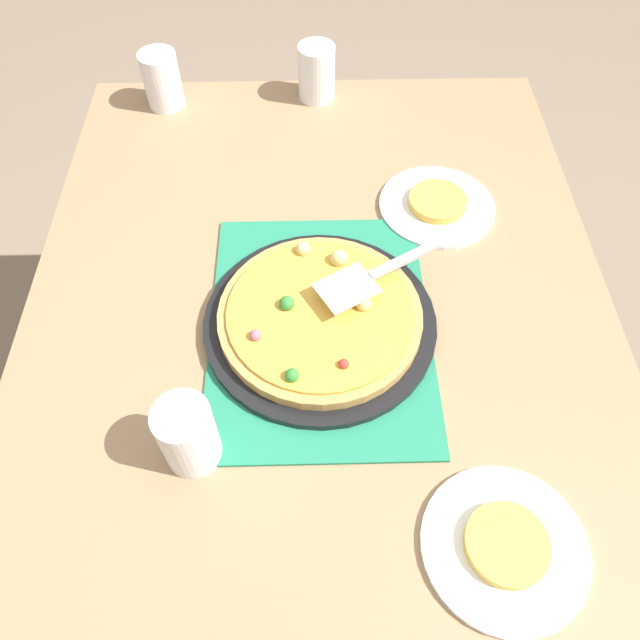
{
  "coord_description": "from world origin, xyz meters",
  "views": [
    {
      "loc": [
        0.58,
        -0.01,
        1.57
      ],
      "look_at": [
        0.0,
        0.0,
        0.77
      ],
      "focal_mm": 34.14,
      "sensor_mm": 36.0,
      "label": 1
    }
  ],
  "objects_px": {
    "pizza_pan": "(320,322)",
    "pizza": "(320,315)",
    "cup_corner": "(188,435)",
    "served_slice_right": "(507,544)",
    "served_slice_left": "(438,201)",
    "pizza_server": "(372,276)",
    "plate_far_right": "(504,547)",
    "cup_far": "(317,73)",
    "plate_near_left": "(437,206)",
    "cup_near": "(162,80)"
  },
  "relations": [
    {
      "from": "pizza_pan",
      "to": "pizza",
      "type": "distance_m",
      "value": 0.02
    },
    {
      "from": "cup_corner",
      "to": "served_slice_right",
      "type": "bearing_deg",
      "value": 71.11
    },
    {
      "from": "served_slice_left",
      "to": "pizza_server",
      "type": "height_order",
      "value": "pizza_server"
    },
    {
      "from": "plate_far_right",
      "to": "pizza_server",
      "type": "height_order",
      "value": "pizza_server"
    },
    {
      "from": "plate_far_right",
      "to": "pizza_server",
      "type": "xyz_separation_m",
      "value": [
        -0.41,
        -0.15,
        0.07
      ]
    },
    {
      "from": "pizza",
      "to": "cup_far",
      "type": "relative_size",
      "value": 2.75
    },
    {
      "from": "cup_far",
      "to": "served_slice_right",
      "type": "bearing_deg",
      "value": 12.78
    },
    {
      "from": "plate_near_left",
      "to": "plate_far_right",
      "type": "xyz_separation_m",
      "value": [
        0.63,
        0.0,
        0.0
      ]
    },
    {
      "from": "plate_near_left",
      "to": "served_slice_right",
      "type": "xyz_separation_m",
      "value": [
        0.63,
        0.0,
        0.01
      ]
    },
    {
      "from": "served_slice_right",
      "to": "cup_near",
      "type": "xyz_separation_m",
      "value": [
        -0.98,
        -0.56,
        0.04
      ]
    },
    {
      "from": "served_slice_right",
      "to": "pizza_server",
      "type": "relative_size",
      "value": 0.5
    },
    {
      "from": "pizza_pan",
      "to": "cup_near",
      "type": "distance_m",
      "value": 0.7
    },
    {
      "from": "served_slice_left",
      "to": "pizza",
      "type": "bearing_deg",
      "value": -40.17
    },
    {
      "from": "cup_near",
      "to": "pizza_server",
      "type": "height_order",
      "value": "cup_near"
    },
    {
      "from": "plate_near_left",
      "to": "served_slice_left",
      "type": "xyz_separation_m",
      "value": [
        0.0,
        0.0,
        0.01
      ]
    },
    {
      "from": "cup_corner",
      "to": "pizza",
      "type": "bearing_deg",
      "value": 139.71
    },
    {
      "from": "pizza_pan",
      "to": "served_slice_right",
      "type": "relative_size",
      "value": 3.45
    },
    {
      "from": "pizza_pan",
      "to": "pizza_server",
      "type": "distance_m",
      "value": 0.11
    },
    {
      "from": "plate_near_left",
      "to": "served_slice_left",
      "type": "height_order",
      "value": "served_slice_left"
    },
    {
      "from": "served_slice_left",
      "to": "served_slice_right",
      "type": "bearing_deg",
      "value": 0.3
    },
    {
      "from": "plate_far_right",
      "to": "pizza_server",
      "type": "distance_m",
      "value": 0.44
    },
    {
      "from": "pizza_pan",
      "to": "served_slice_left",
      "type": "bearing_deg",
      "value": 139.94
    },
    {
      "from": "pizza",
      "to": "plate_near_left",
      "type": "bearing_deg",
      "value": 139.83
    },
    {
      "from": "cup_near",
      "to": "pizza_server",
      "type": "distance_m",
      "value": 0.7
    },
    {
      "from": "plate_near_left",
      "to": "cup_near",
      "type": "bearing_deg",
      "value": -121.62
    },
    {
      "from": "plate_far_right",
      "to": "served_slice_right",
      "type": "distance_m",
      "value": 0.01
    },
    {
      "from": "served_slice_left",
      "to": "pizza_server",
      "type": "distance_m",
      "value": 0.27
    },
    {
      "from": "cup_near",
      "to": "cup_corner",
      "type": "distance_m",
      "value": 0.85
    },
    {
      "from": "plate_near_left",
      "to": "pizza_server",
      "type": "xyz_separation_m",
      "value": [
        0.22,
        -0.15,
        0.07
      ]
    },
    {
      "from": "served_slice_right",
      "to": "cup_corner",
      "type": "distance_m",
      "value": 0.44
    },
    {
      "from": "plate_near_left",
      "to": "served_slice_left",
      "type": "bearing_deg",
      "value": 0.0
    },
    {
      "from": "cup_near",
      "to": "plate_near_left",
      "type": "bearing_deg",
      "value": 58.38
    },
    {
      "from": "pizza_pan",
      "to": "plate_near_left",
      "type": "distance_m",
      "value": 0.36
    },
    {
      "from": "cup_near",
      "to": "pizza_server",
      "type": "relative_size",
      "value": 0.55
    },
    {
      "from": "plate_far_right",
      "to": "cup_far",
      "type": "bearing_deg",
      "value": -167.22
    },
    {
      "from": "served_slice_left",
      "to": "pizza_server",
      "type": "relative_size",
      "value": 0.5
    },
    {
      "from": "pizza",
      "to": "pizza_server",
      "type": "height_order",
      "value": "pizza_server"
    },
    {
      "from": "served_slice_right",
      "to": "plate_near_left",
      "type": "bearing_deg",
      "value": -179.7
    },
    {
      "from": "plate_near_left",
      "to": "cup_corner",
      "type": "height_order",
      "value": "cup_corner"
    },
    {
      "from": "pizza_pan",
      "to": "served_slice_left",
      "type": "distance_m",
      "value": 0.36
    },
    {
      "from": "pizza",
      "to": "pizza_pan",
      "type": "bearing_deg",
      "value": 2.48
    },
    {
      "from": "pizza",
      "to": "pizza_server",
      "type": "bearing_deg",
      "value": 119.99
    },
    {
      "from": "pizza_pan",
      "to": "cup_far",
      "type": "bearing_deg",
      "value": 179.37
    },
    {
      "from": "served_slice_left",
      "to": "cup_near",
      "type": "relative_size",
      "value": 0.92
    },
    {
      "from": "served_slice_left",
      "to": "served_slice_right",
      "type": "xyz_separation_m",
      "value": [
        0.63,
        0.0,
        0.0
      ]
    },
    {
      "from": "cup_near",
      "to": "pizza_server",
      "type": "xyz_separation_m",
      "value": [
        0.57,
        0.41,
        0.01
      ]
    },
    {
      "from": "cup_corner",
      "to": "pizza_server",
      "type": "xyz_separation_m",
      "value": [
        -0.27,
        0.27,
        0.01
      ]
    },
    {
      "from": "pizza",
      "to": "served_slice_right",
      "type": "distance_m",
      "value": 0.43
    },
    {
      "from": "served_slice_right",
      "to": "cup_near",
      "type": "height_order",
      "value": "cup_near"
    },
    {
      "from": "cup_far",
      "to": "pizza_server",
      "type": "bearing_deg",
      "value": 7.5
    }
  ]
}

